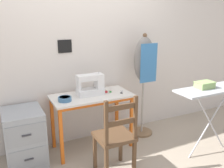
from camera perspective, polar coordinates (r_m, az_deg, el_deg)
ground_plane at (r=3.34m, az=-2.69°, el=-16.00°), size 14.00×14.00×0.00m
wall_back at (r=3.41m, az=-6.91°, el=7.55°), size 10.00×0.06×2.55m
sewing_table at (r=3.26m, az=-4.56°, el=-4.33°), size 1.04×0.51×0.74m
sewing_machine at (r=3.23m, az=-4.73°, el=-0.23°), size 0.36×0.18×0.29m
fabric_bowl at (r=3.06m, az=-10.74°, el=-3.35°), size 0.16×0.16×0.05m
scissors at (r=3.33m, az=2.18°, el=-1.92°), size 0.09×0.12×0.01m
thread_spool_near_machine at (r=3.31m, az=-1.33°, el=-1.70°), size 0.04×0.04×0.04m
thread_spool_mid_table at (r=3.33m, az=-0.38°, el=-1.69°), size 0.04×0.04×0.03m
wooden_chair at (r=2.81m, az=0.78°, el=-12.05°), size 0.40×0.38×0.95m
filing_cabinet at (r=3.22m, az=-19.37°, el=-11.39°), size 0.45×0.53×0.68m
dress_form at (r=3.55m, az=7.33°, el=4.31°), size 0.32×0.32×1.50m
ironing_board at (r=3.30m, az=22.17°, el=-1.73°), size 1.01×0.33×0.89m
storage_box at (r=3.23m, az=20.41°, el=-0.19°), size 0.23×0.15×0.08m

